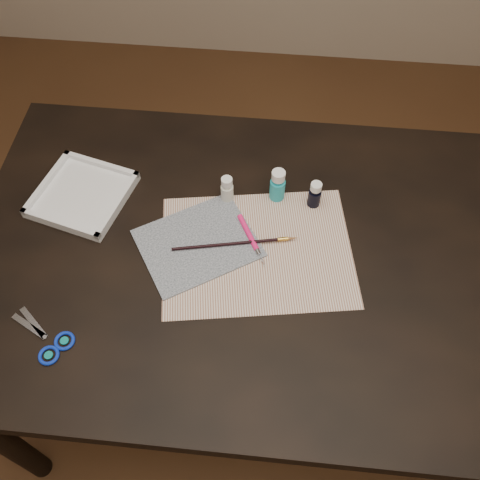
# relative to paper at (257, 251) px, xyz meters

# --- Properties ---
(ground) EXTENTS (3.50, 3.50, 0.02)m
(ground) POSITION_rel_paper_xyz_m (-0.04, -0.01, -0.76)
(ground) COLOR #422614
(ground) RESTS_ON ground
(table) EXTENTS (1.30, 0.90, 0.75)m
(table) POSITION_rel_paper_xyz_m (-0.04, -0.01, -0.38)
(table) COLOR black
(table) RESTS_ON ground
(paper) EXTENTS (0.49, 0.41, 0.00)m
(paper) POSITION_rel_paper_xyz_m (0.00, 0.00, 0.00)
(paper) COLOR silver
(paper) RESTS_ON table
(canvas) EXTENTS (0.33, 0.32, 0.00)m
(canvas) POSITION_rel_paper_xyz_m (-0.14, 0.01, 0.00)
(canvas) COLOR black
(canvas) RESTS_ON paper
(paint_bottle_white) EXTENTS (0.04, 0.04, 0.08)m
(paint_bottle_white) POSITION_rel_paper_xyz_m (-0.09, 0.15, 0.04)
(paint_bottle_white) COLOR silver
(paint_bottle_white) RESTS_ON table
(paint_bottle_cyan) EXTENTS (0.04, 0.04, 0.09)m
(paint_bottle_cyan) POSITION_rel_paper_xyz_m (0.04, 0.17, 0.05)
(paint_bottle_cyan) COLOR #20A6B6
(paint_bottle_cyan) RESTS_ON table
(paint_bottle_navy) EXTENTS (0.04, 0.04, 0.08)m
(paint_bottle_navy) POSITION_rel_paper_xyz_m (0.13, 0.15, 0.04)
(paint_bottle_navy) COLOR black
(paint_bottle_navy) RESTS_ON table
(paintbrush) EXTENTS (0.30, 0.07, 0.01)m
(paintbrush) POSITION_rel_paper_xyz_m (-0.05, 0.01, 0.01)
(paintbrush) COLOR black
(paintbrush) RESTS_ON canvas
(craft_knife) EXTENTS (0.09, 0.15, 0.01)m
(craft_knife) POSITION_rel_paper_xyz_m (-0.01, 0.02, 0.01)
(craft_knife) COLOR #FA1C6F
(craft_knife) RESTS_ON paper
(scissors) EXTENTS (0.19, 0.16, 0.01)m
(scissors) POSITION_rel_paper_xyz_m (-0.45, -0.26, 0.00)
(scissors) COLOR silver
(scissors) RESTS_ON table
(palette_tray) EXTENTS (0.26, 0.26, 0.03)m
(palette_tray) POSITION_rel_paper_xyz_m (-0.45, 0.12, 0.01)
(palette_tray) COLOR white
(palette_tray) RESTS_ON table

